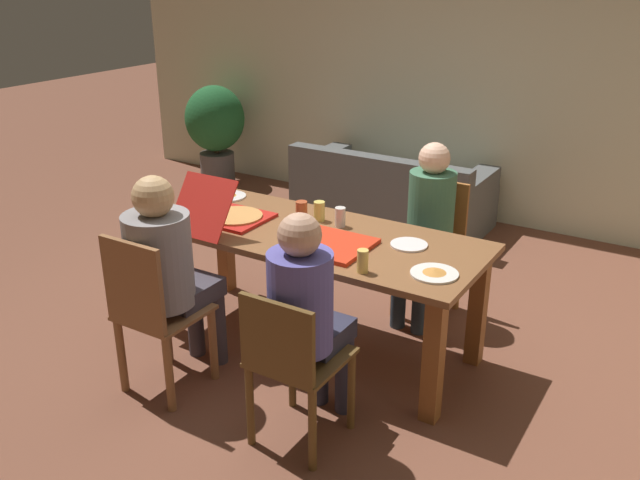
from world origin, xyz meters
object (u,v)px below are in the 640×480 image
chair_2 (153,313)px  drinking_glass_0 (319,211)px  chair_1 (433,246)px  plate_0 (409,245)px  plate_1 (228,196)px  chair_0 (292,362)px  drinking_glass_3 (363,261)px  person_2 (167,264)px  potted_plant (215,126)px  plate_2 (434,273)px  drinking_glass_1 (340,217)px  drinking_glass_2 (302,209)px  couch (390,197)px  person_1 (427,219)px  person_0 (307,308)px  pizza_box_1 (332,245)px  pizza_box_0 (229,215)px  dining_table (311,251)px

chair_2 → drinking_glass_0: 1.21m
chair_1 → chair_2: chair_2 is taller
plate_0 → plate_1: (-1.42, 0.14, 0.00)m
chair_0 → drinking_glass_3: size_ratio=6.84×
chair_2 → person_2: size_ratio=0.76×
chair_0 → person_2: (-0.90, 0.12, 0.26)m
plate_1 → potted_plant: potted_plant is taller
plate_2 → drinking_glass_1: drinking_glass_1 is taller
plate_0 → drinking_glass_0: (-0.65, 0.08, 0.06)m
chair_2 → chair_0: bearing=1.0°
chair_1 → plate_0: 0.79m
drinking_glass_2 → couch: drinking_glass_2 is taller
person_1 → drinking_glass_2: size_ratio=11.77×
chair_0 → person_1: size_ratio=0.71×
plate_2 → drinking_glass_1: (-0.76, 0.34, 0.05)m
chair_2 → drinking_glass_0: bearing=70.6°
potted_plant → plate_2: bearing=-35.2°
person_0 → plate_0: size_ratio=5.70×
person_1 → drinking_glass_3: person_1 is taller
chair_1 → pizza_box_1: bearing=-103.1°
plate_0 → drinking_glass_0: 0.66m
drinking_glass_2 → pizza_box_0: bearing=-134.9°
drinking_glass_1 → drinking_glass_2: drinking_glass_1 is taller
person_1 → plate_2: person_1 is taller
potted_plant → drinking_glass_1: bearing=-37.8°
plate_1 → drinking_glass_1: 0.94m
chair_2 → drinking_glass_1: 1.25m
person_0 → drinking_glass_3: 0.43m
person_1 → pizza_box_1: person_1 is taller
pizza_box_1 → potted_plant: potted_plant is taller
dining_table → drinking_glass_0: (-0.06, 0.19, 0.18)m
chair_0 → chair_2: (-0.90, -0.01, 0.02)m
drinking_glass_2 → drinking_glass_3: size_ratio=0.82×
person_1 → drinking_glass_1: size_ratio=9.97×
person_0 → chair_2: person_0 is taller
person_2 → plate_2: (1.31, 0.59, 0.03)m
chair_0 → chair_1: 1.72m
chair_2 → dining_table: bearing=63.5°
dining_table → chair_2: (-0.45, -0.90, -0.14)m
chair_0 → person_1: person_1 is taller
pizza_box_1 → potted_plant: bearing=139.7°
person_1 → potted_plant: 3.53m
chair_2 → plate_2: size_ratio=3.81×
plate_1 → drinking_glass_2: 0.65m
chair_0 → drinking_glass_1: (-0.35, 1.06, 0.34)m
plate_2 → couch: (-1.39, 2.35, -0.51)m
chair_0 → chair_1: chair_1 is taller
plate_2 → drinking_glass_3: drinking_glass_3 is taller
chair_1 → person_2: (-0.90, -1.60, 0.27)m
drinking_glass_1 → chair_0: bearing=-71.8°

